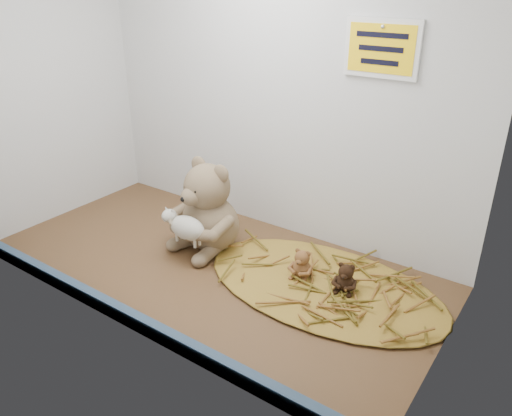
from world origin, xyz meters
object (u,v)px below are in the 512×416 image
Objects in this scene: toy_lamb at (187,228)px; mini_teddy_brown at (346,276)px; main_teddy at (209,205)px; mini_teddy_tan at (302,262)px.

toy_lamb is 43.00cm from mini_teddy_brown.
mini_teddy_brown is (41.54, 0.67, -7.97)cm from main_teddy.
toy_lamb is at bearing -79.53° from main_teddy.
main_teddy reaches higher than toy_lamb.
main_teddy is at bearing 170.12° from mini_teddy_brown.
mini_teddy_brown is (41.54, 9.96, -4.90)cm from toy_lamb.
mini_teddy_brown is at bearing -1.21° from mini_teddy_tan.
main_teddy is 3.32× the size of mini_teddy_tan.
mini_teddy_tan is at bearing 10.39° from main_teddy.
main_teddy is 3.45× the size of mini_teddy_brown.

